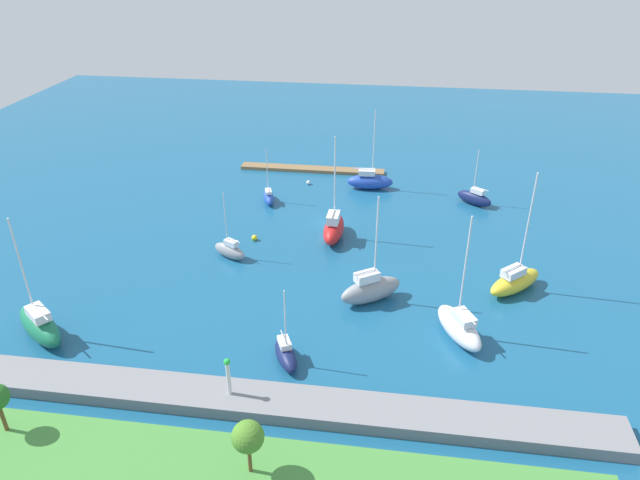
{
  "coord_description": "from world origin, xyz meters",
  "views": [
    {
      "loc": [
        -8.87,
        70.7,
        36.11
      ],
      "look_at": [
        0.0,
        7.65,
        1.5
      ],
      "focal_mm": 32.49,
      "sensor_mm": 36.0,
      "label": 1
    }
  ],
  "objects_px": {
    "park_tree_west": "(248,437)",
    "sailboat_blue_by_breakwater": "(268,196)",
    "sailboat_yellow_far_north": "(515,281)",
    "mooring_buoy_white": "(308,183)",
    "sailboat_navy_west_end": "(474,198)",
    "sailboat_white_along_channel": "(459,327)",
    "sailboat_red_outer_mooring": "(334,228)",
    "sailboat_blue_near_pier": "(370,181)",
    "pier_dock": "(312,169)",
    "sailboat_green_lone_north": "(40,325)",
    "mooring_buoy_yellow": "(255,238)",
    "sailboat_gray_lone_south": "(371,289)",
    "sailboat_navy_mid_basin": "(286,354)",
    "sailboat_gray_off_beacon": "(230,250)",
    "harbor_beacon": "(228,374)"
  },
  "relations": [
    {
      "from": "mooring_buoy_yellow",
      "to": "sailboat_white_along_channel",
      "type": "bearing_deg",
      "value": 145.52
    },
    {
      "from": "sailboat_yellow_far_north",
      "to": "sailboat_navy_mid_basin",
      "type": "xyz_separation_m",
      "value": [
        23.03,
        15.46,
        -0.34
      ]
    },
    {
      "from": "sailboat_white_along_channel",
      "to": "sailboat_gray_lone_south",
      "type": "bearing_deg",
      "value": 33.37
    },
    {
      "from": "sailboat_blue_by_breakwater",
      "to": "mooring_buoy_white",
      "type": "xyz_separation_m",
      "value": [
        -4.79,
        -7.47,
        -0.6
      ]
    },
    {
      "from": "sailboat_gray_lone_south",
      "to": "mooring_buoy_yellow",
      "type": "distance_m",
      "value": 19.77
    },
    {
      "from": "sailboat_yellow_far_north",
      "to": "mooring_buoy_white",
      "type": "xyz_separation_m",
      "value": [
        27.61,
        -26.89,
        -0.98
      ]
    },
    {
      "from": "sailboat_gray_lone_south",
      "to": "sailboat_blue_near_pier",
      "type": "relative_size",
      "value": 1.0
    },
    {
      "from": "sailboat_red_outer_mooring",
      "to": "sailboat_blue_near_pier",
      "type": "relative_size",
      "value": 1.11
    },
    {
      "from": "park_tree_west",
      "to": "sailboat_white_along_channel",
      "type": "relative_size",
      "value": 0.35
    },
    {
      "from": "sailboat_yellow_far_north",
      "to": "sailboat_white_along_channel",
      "type": "relative_size",
      "value": 1.06
    },
    {
      "from": "sailboat_navy_west_end",
      "to": "sailboat_green_lone_north",
      "type": "xyz_separation_m",
      "value": [
        45.46,
        38.09,
        0.48
      ]
    },
    {
      "from": "pier_dock",
      "to": "sailboat_blue_near_pier",
      "type": "bearing_deg",
      "value": 148.35
    },
    {
      "from": "park_tree_west",
      "to": "sailboat_blue_near_pier",
      "type": "distance_m",
      "value": 55.85
    },
    {
      "from": "sailboat_gray_off_beacon",
      "to": "sailboat_navy_mid_basin",
      "type": "bearing_deg",
      "value": 147.5
    },
    {
      "from": "sailboat_gray_off_beacon",
      "to": "sailboat_blue_near_pier",
      "type": "bearing_deg",
      "value": -95.92
    },
    {
      "from": "sailboat_red_outer_mooring",
      "to": "sailboat_navy_mid_basin",
      "type": "relative_size",
      "value": 1.68
    },
    {
      "from": "park_tree_west",
      "to": "sailboat_blue_near_pier",
      "type": "relative_size",
      "value": 0.37
    },
    {
      "from": "park_tree_west",
      "to": "harbor_beacon",
      "type": "bearing_deg",
      "value": -63.9
    },
    {
      "from": "sailboat_red_outer_mooring",
      "to": "sailboat_gray_off_beacon",
      "type": "xyz_separation_m",
      "value": [
        12.09,
        6.7,
        -0.54
      ]
    },
    {
      "from": "pier_dock",
      "to": "sailboat_green_lone_north",
      "type": "bearing_deg",
      "value": 67.5
    },
    {
      "from": "park_tree_west",
      "to": "sailboat_green_lone_north",
      "type": "xyz_separation_m",
      "value": [
        24.75,
        -13.72,
        -3.03
      ]
    },
    {
      "from": "sailboat_navy_mid_basin",
      "to": "sailboat_navy_west_end",
      "type": "bearing_deg",
      "value": 126.61
    },
    {
      "from": "sailboat_white_along_channel",
      "to": "sailboat_green_lone_north",
      "type": "xyz_separation_m",
      "value": [
        40.99,
        5.66,
        0.14
      ]
    },
    {
      "from": "sailboat_white_along_channel",
      "to": "mooring_buoy_white",
      "type": "xyz_separation_m",
      "value": [
        20.84,
        -36.43,
        -1.08
      ]
    },
    {
      "from": "harbor_beacon",
      "to": "sailboat_gray_off_beacon",
      "type": "bearing_deg",
      "value": -74.09
    },
    {
      "from": "sailboat_yellow_far_north",
      "to": "sailboat_green_lone_north",
      "type": "distance_m",
      "value": 50.12
    },
    {
      "from": "sailboat_navy_mid_basin",
      "to": "sailboat_blue_near_pier",
      "type": "bearing_deg",
      "value": 148.04
    },
    {
      "from": "pier_dock",
      "to": "sailboat_blue_by_breakwater",
      "type": "bearing_deg",
      "value": 71.34
    },
    {
      "from": "pier_dock",
      "to": "sailboat_navy_mid_basin",
      "type": "height_order",
      "value": "sailboat_navy_mid_basin"
    },
    {
      "from": "sailboat_yellow_far_north",
      "to": "sailboat_blue_near_pier",
      "type": "height_order",
      "value": "sailboat_yellow_far_north"
    },
    {
      "from": "park_tree_west",
      "to": "sailboat_blue_by_breakwater",
      "type": "bearing_deg",
      "value": -79.01
    },
    {
      "from": "sailboat_navy_mid_basin",
      "to": "sailboat_blue_by_breakwater",
      "type": "bearing_deg",
      "value": 170.04
    },
    {
      "from": "sailboat_blue_by_breakwater",
      "to": "sailboat_blue_near_pier",
      "type": "relative_size",
      "value": 0.64
    },
    {
      "from": "sailboat_blue_by_breakwater",
      "to": "mooring_buoy_yellow",
      "type": "xyz_separation_m",
      "value": [
        -0.75,
        11.87,
        -0.55
      ]
    },
    {
      "from": "sailboat_green_lone_north",
      "to": "mooring_buoy_white",
      "type": "bearing_deg",
      "value": -77.98
    },
    {
      "from": "sailboat_blue_by_breakwater",
      "to": "pier_dock",
      "type": "bearing_deg",
      "value": -36.66
    },
    {
      "from": "sailboat_red_outer_mooring",
      "to": "mooring_buoy_yellow",
      "type": "xyz_separation_m",
      "value": [
        10.16,
        1.91,
        -1.19
      ]
    },
    {
      "from": "sailboat_navy_west_end",
      "to": "sailboat_white_along_channel",
      "type": "bearing_deg",
      "value": 118.96
    },
    {
      "from": "sailboat_blue_by_breakwater",
      "to": "mooring_buoy_white",
      "type": "relative_size",
      "value": 12.15
    },
    {
      "from": "sailboat_gray_lone_south",
      "to": "sailboat_navy_mid_basin",
      "type": "bearing_deg",
      "value": -156.86
    },
    {
      "from": "sailboat_blue_near_pier",
      "to": "mooring_buoy_white",
      "type": "xyz_separation_m",
      "value": [
        9.72,
        -0.3,
        -0.98
      ]
    },
    {
      "from": "sailboat_yellow_far_north",
      "to": "mooring_buoy_yellow",
      "type": "height_order",
      "value": "sailboat_yellow_far_north"
    },
    {
      "from": "sailboat_white_along_channel",
      "to": "sailboat_navy_mid_basin",
      "type": "xyz_separation_m",
      "value": [
        16.26,
        5.91,
        -0.45
      ]
    },
    {
      "from": "sailboat_gray_lone_south",
      "to": "pier_dock",
      "type": "bearing_deg",
      "value": 73.92
    },
    {
      "from": "sailboat_red_outer_mooring",
      "to": "sailboat_navy_mid_basin",
      "type": "bearing_deg",
      "value": 178.24
    },
    {
      "from": "sailboat_navy_mid_basin",
      "to": "sailboat_blue_near_pier",
      "type": "distance_m",
      "value": 42.36
    },
    {
      "from": "harbor_beacon",
      "to": "sailboat_navy_west_end",
      "type": "distance_m",
      "value": 50.62
    },
    {
      "from": "sailboat_navy_west_end",
      "to": "sailboat_gray_lone_south",
      "type": "bearing_deg",
      "value": 100.3
    },
    {
      "from": "sailboat_gray_lone_south",
      "to": "sailboat_blue_near_pier",
      "type": "xyz_separation_m",
      "value": [
        2.06,
        -30.84,
        -0.24
      ]
    },
    {
      "from": "sailboat_navy_west_end",
      "to": "sailboat_blue_near_pier",
      "type": "bearing_deg",
      "value": 23.43
    }
  ]
}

